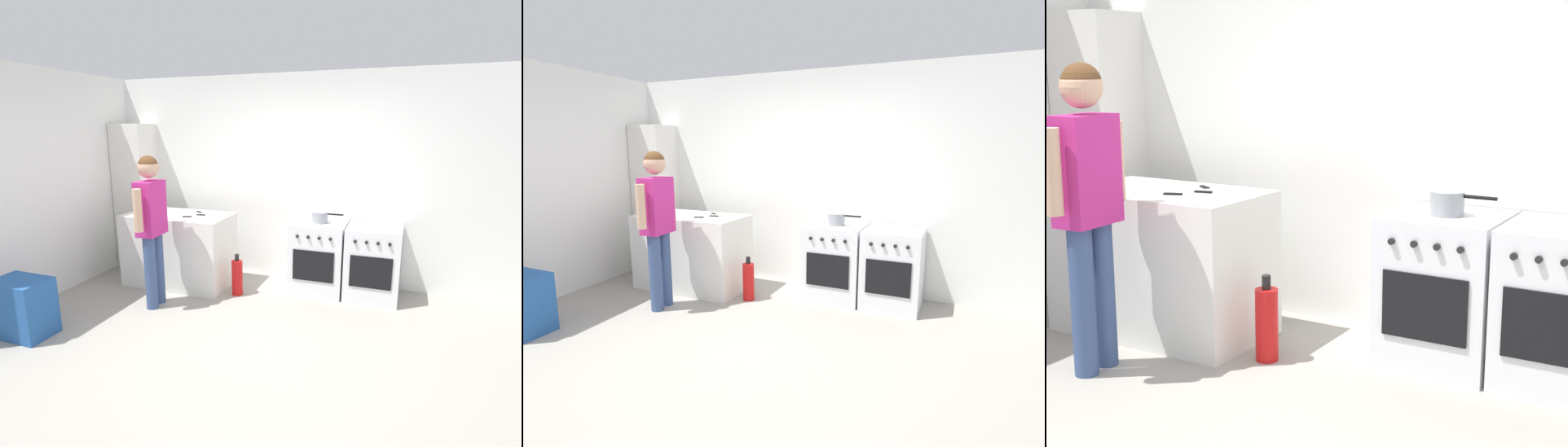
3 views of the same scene
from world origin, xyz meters
TOP-DOWN VIEW (x-y plane):
  - ground_plane at (0.00, 0.00)m, footprint 8.00×8.00m
  - back_wall at (0.00, 1.95)m, footprint 6.00×0.10m
  - side_wall_left at (-2.60, 0.40)m, footprint 0.10×3.10m
  - counter_unit at (-1.35, 1.20)m, footprint 1.30×0.70m
  - oven_left at (0.35, 1.58)m, footprint 0.63×0.62m
  - oven_right at (0.99, 1.58)m, footprint 0.60×0.62m
  - pot at (0.36, 1.55)m, footprint 0.37×0.19m
  - knife_utility at (-1.10, 1.36)m, footprint 0.23×0.15m
  - knife_carving at (-1.25, 1.06)m, footprint 0.32×0.15m
  - knife_bread at (-1.16, 1.22)m, footprint 0.35×0.09m
  - knife_chef at (-1.67, 1.05)m, footprint 0.31×0.12m
  - person at (-1.26, 0.51)m, footprint 0.22×0.57m
  - fire_extinguisher at (-0.52, 1.10)m, footprint 0.13×0.13m
  - larder_cabinet at (-2.30, 1.68)m, footprint 0.48×0.44m

SIDE VIEW (x-z plane):
  - ground_plane at x=0.00m, z-range 0.00..0.00m
  - fire_extinguisher at x=-0.52m, z-range -0.03..0.47m
  - oven_right at x=0.99m, z-range 0.00..0.85m
  - oven_left at x=0.35m, z-range 0.00..0.85m
  - counter_unit at x=-1.35m, z-range 0.00..0.90m
  - knife_bread at x=-1.16m, z-range 0.90..0.91m
  - knife_carving at x=-1.25m, z-range 0.90..0.91m
  - knife_chef at x=-1.67m, z-range 0.90..0.91m
  - knife_utility at x=-1.10m, z-range 0.90..0.91m
  - pot at x=0.36m, z-range 0.85..0.98m
  - larder_cabinet at x=-2.30m, z-range 0.00..2.00m
  - person at x=-1.26m, z-range 0.17..1.83m
  - back_wall at x=0.00m, z-range 0.00..2.60m
  - side_wall_left at x=-2.60m, z-range 0.00..2.60m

